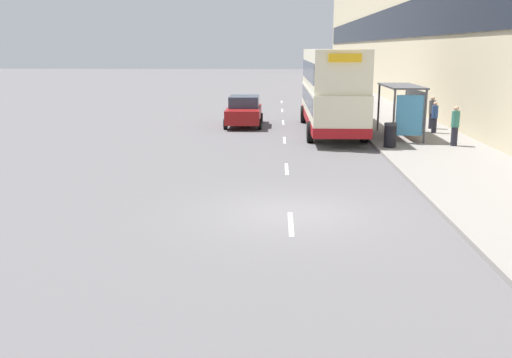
{
  "coord_description": "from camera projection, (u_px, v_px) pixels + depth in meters",
  "views": [
    {
      "loc": [
        -0.37,
        -14.82,
        4.34
      ],
      "look_at": [
        -1.48,
        15.16,
        -2.55
      ],
      "focal_mm": 40.0,
      "sensor_mm": 36.0,
      "label": 1
    }
  ],
  "objects": [
    {
      "name": "litter_bin",
      "position": [
        390.0,
        135.0,
        24.73
      ],
      "size": [
        0.55,
        0.55,
        1.05
      ],
      "color": "black",
      "rests_on": "ground_plane"
    },
    {
      "name": "ground_plane",
      "position": [
        290.0,
        213.0,
        15.39
      ],
      "size": [
        220.0,
        220.0,
        0.0
      ],
      "primitive_type": "plane",
      "color": "#5B595B"
    },
    {
      "name": "pedestrian_1",
      "position": [
        455.0,
        125.0,
        25.01
      ],
      "size": [
        0.35,
        0.35,
        1.76
      ],
      "color": "#23232D",
      "rests_on": "ground_plane"
    },
    {
      "name": "lane_mark_4",
      "position": [
        282.0,
        110.0,
        40.76
      ],
      "size": [
        0.12,
        2.0,
        0.01
      ],
      "color": "silver",
      "rests_on": "ground_plane"
    },
    {
      "name": "lane_mark_3",
      "position": [
        283.0,
        122.0,
        34.17
      ],
      "size": [
        0.12,
        2.0,
        0.01
      ],
      "color": "silver",
      "rests_on": "ground_plane"
    },
    {
      "name": "lane_mark_0",
      "position": [
        291.0,
        224.0,
        14.4
      ],
      "size": [
        0.12,
        2.0,
        0.01
      ],
      "color": "silver",
      "rests_on": "ground_plane"
    },
    {
      "name": "pedestrian_2",
      "position": [
        435.0,
        117.0,
        28.83
      ],
      "size": [
        0.31,
        0.31,
        1.59
      ],
      "color": "#23232D",
      "rests_on": "ground_plane"
    },
    {
      "name": "pavement",
      "position": [
        351.0,
        96.0,
        52.64
      ],
      "size": [
        5.0,
        93.0,
        0.14
      ],
      "color": "gray",
      "rests_on": "ground_plane"
    },
    {
      "name": "terrace_facade",
      "position": [
        399.0,
        17.0,
        50.93
      ],
      "size": [
        3.1,
        93.0,
        14.15
      ],
      "color": "#C6B793",
      "rests_on": "ground_plane"
    },
    {
      "name": "lane_mark_1",
      "position": [
        287.0,
        169.0,
        20.99
      ],
      "size": [
        0.12,
        2.0,
        0.01
      ],
      "color": "silver",
      "rests_on": "ground_plane"
    },
    {
      "name": "double_decker_bus_near",
      "position": [
        331.0,
        89.0,
        29.87
      ],
      "size": [
        2.85,
        11.44,
        4.3
      ],
      "color": "beige",
      "rests_on": "ground_plane"
    },
    {
      "name": "bus_shelter",
      "position": [
        406.0,
        101.0,
        27.15
      ],
      "size": [
        1.6,
        4.2,
        2.48
      ],
      "color": "#4C4C51",
      "rests_on": "ground_plane"
    },
    {
      "name": "lane_mark_5",
      "position": [
        282.0,
        102.0,
        47.34
      ],
      "size": [
        0.12,
        2.0,
        0.01
      ],
      "color": "silver",
      "rests_on": "ground_plane"
    },
    {
      "name": "lane_mark_2",
      "position": [
        284.0,
        140.0,
        27.58
      ],
      "size": [
        0.12,
        2.0,
        0.01
      ],
      "color": "silver",
      "rests_on": "ground_plane"
    },
    {
      "name": "pedestrian_at_shelter",
      "position": [
        432.0,
        112.0,
        30.42
      ],
      "size": [
        0.34,
        0.34,
        1.72
      ],
      "color": "#23232D",
      "rests_on": "ground_plane"
    },
    {
      "name": "car_0",
      "position": [
        244.0,
        111.0,
        32.49
      ],
      "size": [
        2.07,
        4.47,
        1.69
      ],
      "rotation": [
        0.0,
        0.0,
        3.14
      ],
      "color": "maroon",
      "rests_on": "ground_plane"
    }
  ]
}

